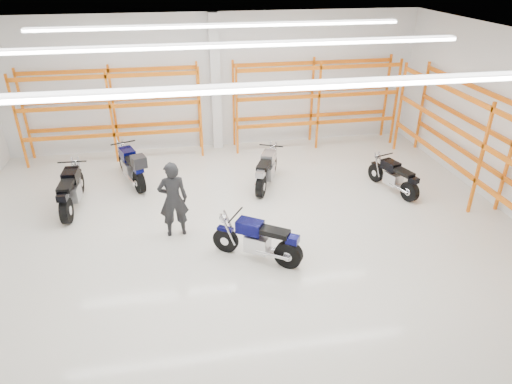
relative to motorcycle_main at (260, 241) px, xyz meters
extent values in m
plane|color=beige|center=(-0.24, 1.14, -0.49)|extent=(14.00, 14.00, 0.00)
cube|color=silver|center=(-0.24, 7.14, 1.76)|extent=(14.00, 0.02, 4.50)
cube|color=silver|center=(-0.24, -4.86, 1.76)|extent=(14.00, 0.02, 4.50)
cube|color=white|center=(-0.24, 1.14, 4.01)|extent=(14.00, 12.00, 0.02)
cube|color=white|center=(-0.24, -1.86, 3.91)|extent=(10.00, 0.22, 0.10)
cube|color=white|center=(-0.24, 1.64, 3.91)|extent=(10.00, 0.22, 0.10)
cube|color=white|center=(-0.24, 4.64, 3.91)|extent=(10.00, 0.22, 0.10)
cylinder|color=black|center=(-0.72, 0.47, -0.19)|extent=(0.57, 0.43, 0.61)
cylinder|color=black|center=(0.55, -0.35, -0.18)|extent=(0.62, 0.49, 0.63)
cylinder|color=silver|center=(-0.72, 0.47, -0.19)|extent=(0.25, 0.23, 0.20)
cylinder|color=silver|center=(0.55, -0.35, -0.18)|extent=(0.30, 0.29, 0.22)
cube|color=#070838|center=(-0.72, 0.47, 0.12)|extent=(0.39, 0.32, 0.06)
cube|color=#B7B7BC|center=(-0.06, 0.04, -0.07)|extent=(0.64, 0.59, 0.38)
cube|color=#A5A5AA|center=(0.26, -0.17, -0.17)|extent=(0.66, 0.49, 0.08)
cube|color=#070838|center=(-0.21, 0.14, 0.32)|extent=(0.66, 0.60, 0.28)
cube|color=black|center=(0.26, -0.17, 0.32)|extent=(0.72, 0.62, 0.12)
cube|color=#070838|center=(0.62, -0.40, 0.24)|extent=(0.34, 0.33, 0.16)
cylinder|color=black|center=(-0.50, 0.33, 0.54)|extent=(0.41, 0.61, 0.04)
sphere|color=silver|center=(-0.75, 0.49, 0.38)|extent=(0.19, 0.19, 0.19)
cylinder|color=silver|center=(0.21, -0.32, -0.17)|extent=(0.68, 0.49, 0.09)
cylinder|color=black|center=(-4.48, 4.07, -0.17)|extent=(0.15, 0.65, 0.65)
cylinder|color=black|center=(-4.54, 2.45, -0.16)|extent=(0.22, 0.67, 0.67)
cylinder|color=silver|center=(-4.48, 4.07, -0.17)|extent=(0.16, 0.22, 0.22)
cylinder|color=silver|center=(-4.54, 2.45, -0.16)|extent=(0.22, 0.24, 0.24)
cube|color=black|center=(-4.48, 4.07, 0.16)|extent=(0.18, 0.39, 0.06)
cube|color=#B7B7BC|center=(-4.51, 3.23, -0.04)|extent=(0.41, 0.57, 0.41)
cube|color=#A5A5AA|center=(-4.53, 2.82, -0.15)|extent=(0.16, 0.76, 0.09)
cube|color=black|center=(-4.51, 3.42, 0.37)|extent=(0.39, 0.62, 0.30)
cube|color=black|center=(-4.53, 2.82, 0.37)|extent=(0.35, 0.72, 0.13)
cube|color=black|center=(-4.54, 2.37, 0.29)|extent=(0.25, 0.29, 0.17)
cylinder|color=black|center=(-4.49, 3.79, 0.61)|extent=(0.76, 0.06, 0.04)
sphere|color=silver|center=(-4.48, 4.11, 0.44)|extent=(0.20, 0.20, 0.20)
cylinder|color=silver|center=(-4.70, 2.78, -0.15)|extent=(0.13, 0.81, 0.10)
cylinder|color=black|center=(-3.35, 5.33, -0.17)|extent=(0.34, 0.64, 0.63)
cylinder|color=black|center=(-2.80, 3.85, -0.16)|extent=(0.41, 0.68, 0.65)
cylinder|color=silver|center=(-3.35, 5.33, -0.17)|extent=(0.21, 0.25, 0.21)
cylinder|color=silver|center=(-2.80, 3.85, -0.16)|extent=(0.28, 0.29, 0.23)
cube|color=#060848|center=(-3.35, 5.33, 0.14)|extent=(0.28, 0.41, 0.06)
cube|color=#B7B7BC|center=(-3.07, 4.56, -0.05)|extent=(0.55, 0.65, 0.40)
cube|color=#A5A5AA|center=(-2.93, 4.18, -0.15)|extent=(0.38, 0.74, 0.08)
cube|color=#060848|center=(-3.13, 4.74, 0.35)|extent=(0.54, 0.68, 0.30)
cube|color=black|center=(-2.93, 4.18, 0.35)|extent=(0.54, 0.76, 0.13)
cube|color=#060848|center=(-2.77, 3.77, 0.27)|extent=(0.31, 0.34, 0.17)
cylinder|color=black|center=(-3.26, 5.07, 0.59)|extent=(0.71, 0.29, 0.04)
sphere|color=silver|center=(-3.37, 5.37, 0.42)|extent=(0.20, 0.20, 0.20)
cylinder|color=silver|center=(-3.07, 4.08, -0.15)|extent=(0.36, 0.78, 0.10)
cube|color=black|center=(-2.73, 3.65, 0.54)|extent=(0.48, 0.50, 0.32)
cylinder|color=black|center=(1.21, 4.37, -0.18)|extent=(0.37, 0.61, 0.62)
cylinder|color=black|center=(0.57, 2.97, -0.17)|extent=(0.43, 0.66, 0.64)
cylinder|color=silver|center=(1.21, 4.37, -0.18)|extent=(0.22, 0.25, 0.21)
cylinder|color=silver|center=(0.57, 2.97, -0.17)|extent=(0.28, 0.29, 0.23)
cube|color=gray|center=(1.21, 4.37, 0.13)|extent=(0.29, 0.40, 0.06)
cube|color=#B7B7BC|center=(0.87, 3.64, -0.06)|extent=(0.56, 0.64, 0.39)
cube|color=#A5A5AA|center=(0.71, 3.28, -0.16)|extent=(0.41, 0.71, 0.08)
cube|color=gray|center=(0.95, 3.81, 0.33)|extent=(0.56, 0.67, 0.29)
cube|color=black|center=(0.71, 3.28, 0.33)|extent=(0.56, 0.75, 0.12)
cube|color=gray|center=(0.53, 2.89, 0.25)|extent=(0.32, 0.34, 0.16)
cylinder|color=black|center=(1.10, 4.13, 0.56)|extent=(0.67, 0.33, 0.04)
sphere|color=silver|center=(1.22, 4.41, 0.39)|extent=(0.20, 0.20, 0.20)
cylinder|color=silver|center=(0.55, 3.32, -0.16)|extent=(0.40, 0.74, 0.09)
cylinder|color=black|center=(4.14, 3.32, -0.21)|extent=(0.28, 0.56, 0.55)
cylinder|color=black|center=(4.57, 2.01, -0.20)|extent=(0.34, 0.60, 0.57)
cylinder|color=silver|center=(4.14, 3.32, -0.21)|extent=(0.18, 0.22, 0.18)
cylinder|color=silver|center=(4.57, 2.01, -0.20)|extent=(0.24, 0.25, 0.20)
cube|color=black|center=(4.14, 3.32, 0.06)|extent=(0.23, 0.36, 0.06)
cube|color=#B7B7BC|center=(4.36, 2.64, -0.10)|extent=(0.47, 0.56, 0.35)
cube|color=#A5A5AA|center=(4.47, 2.31, -0.19)|extent=(0.31, 0.65, 0.07)
cube|color=black|center=(4.31, 2.80, 0.25)|extent=(0.46, 0.59, 0.26)
cube|color=black|center=(4.47, 2.31, 0.25)|extent=(0.45, 0.67, 0.11)
cube|color=black|center=(4.59, 1.94, 0.17)|extent=(0.27, 0.29, 0.15)
cylinder|color=black|center=(4.21, 3.10, 0.45)|extent=(0.63, 0.23, 0.03)
sphere|color=silver|center=(4.13, 3.36, 0.30)|extent=(0.18, 0.18, 0.18)
cylinder|color=silver|center=(4.34, 2.22, -0.19)|extent=(0.29, 0.68, 0.08)
imported|color=black|center=(-1.84, 1.42, 0.47)|extent=(0.73, 0.51, 1.91)
cube|color=white|center=(-0.24, 6.96, 1.76)|extent=(0.32, 0.32, 4.50)
cube|color=#E25018|center=(-6.44, 7.02, 1.01)|extent=(0.07, 0.07, 3.00)
cube|color=#E25018|center=(-6.44, 6.22, 1.01)|extent=(0.07, 0.07, 3.00)
cube|color=#E25018|center=(-3.64, 7.02, 1.01)|extent=(0.07, 0.07, 3.00)
cube|color=#E25018|center=(-3.64, 6.22, 1.01)|extent=(0.07, 0.07, 3.00)
cube|color=#E25018|center=(-0.84, 7.02, 1.01)|extent=(0.07, 0.07, 3.00)
cube|color=#E25018|center=(-0.84, 6.22, 1.01)|extent=(0.07, 0.07, 3.00)
cube|color=#E25018|center=(-3.64, 7.02, 0.45)|extent=(5.60, 0.07, 0.12)
cube|color=#E25018|center=(-3.64, 6.22, 0.45)|extent=(5.60, 0.07, 0.12)
cube|color=#E25018|center=(-3.64, 7.02, 1.38)|extent=(5.60, 0.07, 0.12)
cube|color=#E25018|center=(-3.64, 6.22, 1.38)|extent=(5.60, 0.07, 0.12)
cube|color=#E25018|center=(-3.64, 7.02, 2.32)|extent=(5.60, 0.07, 0.12)
cube|color=#E25018|center=(-3.64, 6.22, 2.32)|extent=(5.60, 0.07, 0.12)
cube|color=#E25018|center=(0.36, 7.02, 1.01)|extent=(0.07, 0.07, 3.00)
cube|color=#E25018|center=(0.36, 6.22, 1.01)|extent=(0.07, 0.07, 3.00)
cube|color=#E25018|center=(3.16, 7.02, 1.01)|extent=(0.07, 0.07, 3.00)
cube|color=#E25018|center=(3.16, 6.22, 1.01)|extent=(0.07, 0.07, 3.00)
cube|color=#E25018|center=(5.96, 7.02, 1.01)|extent=(0.07, 0.07, 3.00)
cube|color=#E25018|center=(5.96, 6.22, 1.01)|extent=(0.07, 0.07, 3.00)
cube|color=#E25018|center=(3.16, 7.02, 0.45)|extent=(5.60, 0.07, 0.12)
cube|color=#E25018|center=(3.16, 6.22, 0.45)|extent=(5.60, 0.07, 0.12)
cube|color=#E25018|center=(3.16, 7.02, 1.38)|extent=(5.60, 0.07, 0.12)
cube|color=#E25018|center=(3.16, 6.22, 1.38)|extent=(5.60, 0.07, 0.12)
cube|color=#E25018|center=(3.16, 7.02, 2.32)|extent=(5.60, 0.07, 0.12)
cube|color=#E25018|center=(3.16, 6.22, 2.32)|extent=(5.60, 0.07, 0.12)
cube|color=#E25018|center=(6.64, 1.14, 1.01)|extent=(0.07, 0.07, 3.00)
cube|color=#E25018|center=(5.84, 1.14, 1.01)|extent=(0.07, 0.07, 3.00)
cube|color=#E25018|center=(6.64, 5.64, 1.01)|extent=(0.07, 0.07, 3.00)
cube|color=#E25018|center=(5.84, 5.64, 1.01)|extent=(0.07, 0.07, 3.00)
cube|color=#E25018|center=(6.64, 1.14, 0.45)|extent=(0.07, 9.00, 0.12)
cube|color=#E25018|center=(5.84, 1.14, 0.45)|extent=(0.07, 9.00, 0.12)
cube|color=#E25018|center=(5.84, 1.14, 1.38)|extent=(0.07, 9.00, 0.12)
cube|color=#E25018|center=(5.84, 1.14, 2.32)|extent=(0.07, 9.00, 0.12)
camera|label=1|loc=(-1.57, -8.23, 5.60)|focal=32.00mm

